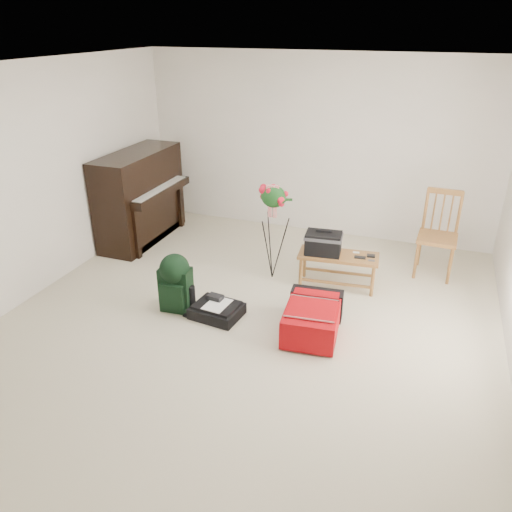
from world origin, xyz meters
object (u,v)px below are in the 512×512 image
at_px(bench, 328,246).
at_px(black_duffel, 217,310).
at_px(piano, 141,198).
at_px(dining_chair, 438,235).
at_px(green_backpack, 175,280).
at_px(flower_stand, 273,233).
at_px(red_suitcase, 314,315).

distance_m(bench, black_duffel, 1.49).
bearing_deg(piano, dining_chair, 4.20).
relative_size(piano, dining_chair, 1.44).
height_order(piano, green_backpack, piano).
bearing_deg(dining_chair, piano, -173.34).
bearing_deg(bench, flower_stand, 177.80).
distance_m(piano, flower_stand, 2.17).
relative_size(bench, red_suitcase, 1.16).
bearing_deg(flower_stand, black_duffel, -112.42).
bearing_deg(flower_stand, piano, 158.48).
height_order(bench, green_backpack, bench).
distance_m(bench, flower_stand, 0.67).
bearing_deg(piano, green_backpack, -48.89).
bearing_deg(piano, flower_stand, -13.51).
bearing_deg(piano, black_duffel, -40.18).
bearing_deg(dining_chair, green_backpack, -141.38).
relative_size(piano, flower_stand, 1.25).
height_order(red_suitcase, black_duffel, red_suitcase).
bearing_deg(red_suitcase, piano, 147.41).
height_order(red_suitcase, flower_stand, flower_stand).
height_order(green_backpack, flower_stand, flower_stand).
distance_m(dining_chair, flower_stand, 2.00).
bearing_deg(green_backpack, bench, 34.43).
xyz_separation_m(piano, green_backpack, (1.38, -1.58, -0.24)).
bearing_deg(piano, red_suitcase, -27.00).
xyz_separation_m(red_suitcase, black_duffel, (-1.03, -0.09, -0.10)).
bearing_deg(green_backpack, red_suitcase, 0.28).
xyz_separation_m(dining_chair, flower_stand, (-1.83, -0.80, 0.08)).
relative_size(piano, red_suitcase, 1.84).
bearing_deg(black_duffel, bench, 55.73).
xyz_separation_m(piano, red_suitcase, (2.87, -1.46, -0.43)).
bearing_deg(dining_chair, bench, -144.78).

